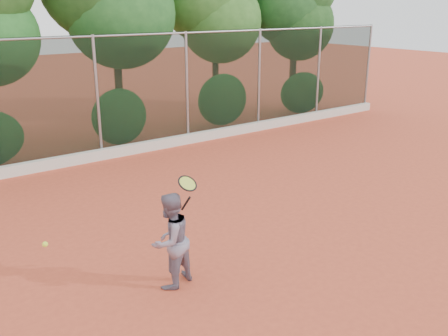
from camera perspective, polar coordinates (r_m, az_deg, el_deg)
ground at (r=9.44m, az=3.67°, el=-8.76°), size 80.00×80.00×0.00m
concrete_curb at (r=14.88m, az=-13.52°, el=1.57°), size 24.00×0.20×0.30m
tennis_player at (r=7.88m, az=-6.14°, el=-8.25°), size 0.90×0.80×1.55m
chainlink_fence at (r=14.66m, az=-14.29°, el=8.15°), size 24.09×0.09×3.50m
foliage_backdrop at (r=16.14m, az=-19.78°, el=17.63°), size 23.70×3.63×7.55m
tennis_racket at (r=7.66m, az=-4.22°, el=-2.04°), size 0.36×0.33×0.59m
tennis_ball_in_flight at (r=6.49m, az=-19.77°, el=-8.20°), size 0.07×0.07×0.07m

